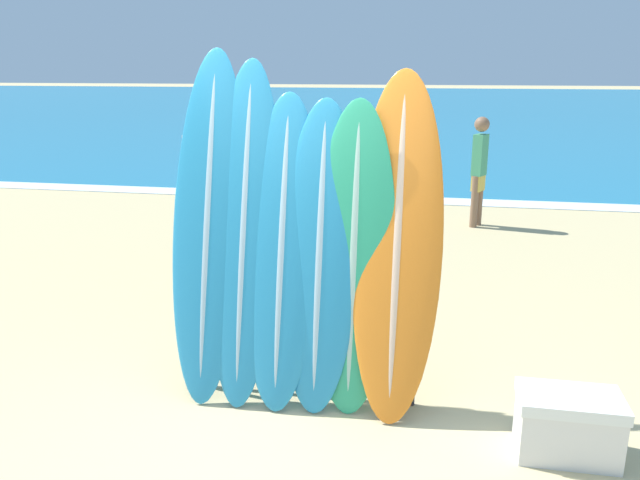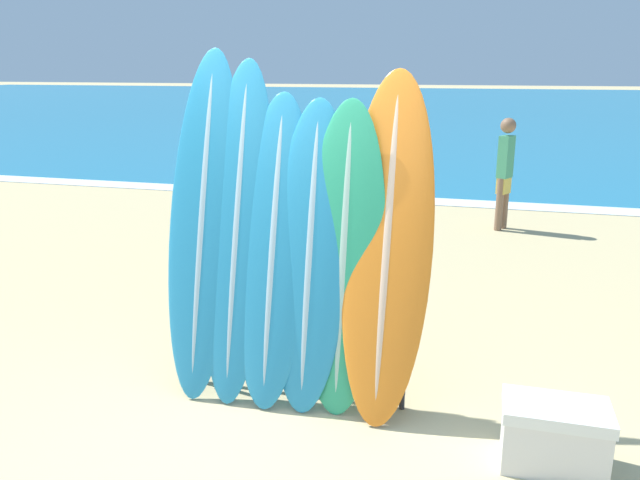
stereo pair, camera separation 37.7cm
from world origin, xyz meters
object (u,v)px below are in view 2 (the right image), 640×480
at_px(person_mid_beach, 210,199).
at_px(surfboard_rack, 290,331).
at_px(surfboard_slot_2, 274,251).
at_px(cooler_box, 554,435).
at_px(surfboard_slot_5, 387,247).
at_px(surfboard_slot_4, 344,259).
at_px(surfboard_slot_0, 204,224).
at_px(surfboard_slot_3, 310,257).
at_px(person_near_water, 505,170).
at_px(surfboard_slot_1, 238,232).

bearing_deg(person_mid_beach, surfboard_rack, -147.29).
height_order(surfboard_slot_2, cooler_box, surfboard_slot_2).
bearing_deg(cooler_box, surfboard_slot_5, 157.68).
relative_size(surfboard_slot_4, cooler_box, 3.46).
bearing_deg(surfboard_slot_0, cooler_box, -10.81).
relative_size(surfboard_slot_2, surfboard_slot_5, 0.93).
relative_size(surfboard_rack, person_mid_beach, 0.98).
bearing_deg(surfboard_slot_3, surfboard_slot_0, 176.49).
bearing_deg(surfboard_slot_5, person_near_water, 80.89).
distance_m(surfboard_rack, person_mid_beach, 2.70).
distance_m(surfboard_rack, surfboard_slot_2, 0.58).
distance_m(person_near_water, person_mid_beach, 4.39).
xyz_separation_m(surfboard_rack, surfboard_slot_3, (0.15, -0.00, 0.55)).
bearing_deg(person_near_water, surfboard_slot_5, 17.78).
relative_size(surfboard_slot_1, cooler_box, 3.89).
distance_m(surfboard_slot_1, cooler_box, 2.37).
height_order(surfboard_slot_4, surfboard_slot_5, surfboard_slot_5).
xyz_separation_m(surfboard_slot_1, surfboard_slot_4, (0.76, -0.04, -0.13)).
distance_m(surfboard_slot_0, surfboard_slot_3, 0.81).
height_order(surfboard_rack, person_near_water, person_near_water).
relative_size(surfboard_slot_4, person_mid_beach, 1.25).
relative_size(surfboard_slot_4, surfboard_slot_5, 0.92).
bearing_deg(person_mid_beach, surfboard_slot_4, -141.27).
bearing_deg(person_near_water, person_mid_beach, -17.61).
bearing_deg(surfboard_slot_3, surfboard_slot_5, 4.00).
xyz_separation_m(person_near_water, cooler_box, (0.24, -5.69, -0.67)).
height_order(surfboard_slot_3, person_near_water, surfboard_slot_3).
bearing_deg(cooler_box, surfboard_slot_0, 169.19).
height_order(surfboard_slot_4, person_mid_beach, surfboard_slot_4).
bearing_deg(person_near_water, cooler_box, 29.26).
distance_m(surfboard_slot_2, person_near_water, 5.52).
relative_size(surfboard_slot_2, surfboard_slot_3, 1.02).
xyz_separation_m(surfboard_slot_5, person_near_water, (0.84, 5.25, -0.27)).
bearing_deg(surfboard_slot_1, surfboard_slot_3, -4.26).
relative_size(surfboard_slot_1, surfboard_slot_5, 1.03).
xyz_separation_m(surfboard_slot_5, cooler_box, (1.08, -0.44, -0.93)).
relative_size(surfboard_slot_5, person_near_water, 1.43).
distance_m(surfboard_rack, cooler_box, 1.81).
bearing_deg(person_mid_beach, surfboard_slot_1, -154.12).
xyz_separation_m(person_near_water, person_mid_beach, (-3.08, -3.13, 0.04)).
distance_m(surfboard_slot_4, cooler_box, 1.65).
height_order(surfboard_slot_2, person_mid_beach, surfboard_slot_2).
xyz_separation_m(surfboard_slot_4, surfboard_slot_5, (0.28, 0.03, 0.10)).
bearing_deg(cooler_box, surfboard_slot_2, 167.41).
relative_size(surfboard_slot_2, surfboard_slot_4, 1.02).
distance_m(surfboard_slot_2, surfboard_slot_4, 0.49).
distance_m(surfboard_slot_1, surfboard_slot_3, 0.55).
bearing_deg(person_near_water, surfboard_slot_1, 7.10).
bearing_deg(surfboard_slot_3, surfboard_rack, 179.08).
xyz_separation_m(surfboard_slot_1, cooler_box, (2.12, -0.45, -0.97)).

